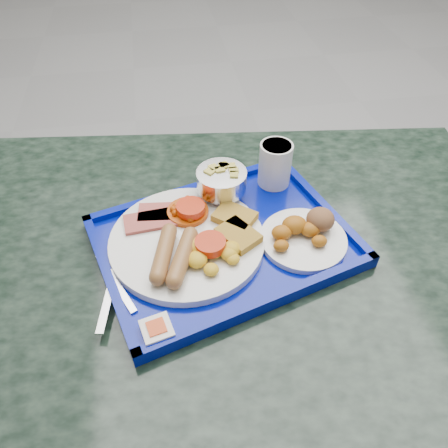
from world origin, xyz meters
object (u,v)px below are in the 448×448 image
(bread_plate, at_px, (305,233))
(juice_cup, at_px, (275,163))
(tray, at_px, (224,242))
(table, at_px, (213,314))
(fruit_bowl, at_px, (222,181))
(main_plate, at_px, (190,239))

(bread_plate, relative_size, juice_cup, 1.69)
(tray, relative_size, bread_plate, 3.30)
(table, distance_m, juice_cup, 0.33)
(tray, distance_m, bread_plate, 0.14)
(tray, distance_m, fruit_bowl, 0.12)
(juice_cup, bearing_deg, table, -133.59)
(main_plate, relative_size, juice_cup, 3.01)
(fruit_bowl, bearing_deg, juice_cup, 15.59)
(main_plate, xyz_separation_m, fruit_bowl, (0.07, 0.12, 0.03))
(table, distance_m, tray, 0.20)
(table, height_order, fruit_bowl, fruit_bowl)
(table, xyz_separation_m, juice_cup, (0.15, 0.16, 0.25))
(tray, distance_m, main_plate, 0.06)
(main_plate, bearing_deg, juice_cup, 38.17)
(main_plate, bearing_deg, table, -23.01)
(tray, bearing_deg, table, -149.44)
(fruit_bowl, bearing_deg, bread_plate, -46.63)
(bread_plate, bearing_deg, juice_cup, 95.14)
(main_plate, distance_m, fruit_bowl, 0.14)
(main_plate, relative_size, bread_plate, 1.78)
(tray, height_order, fruit_bowl, fruit_bowl)
(tray, relative_size, main_plate, 1.85)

